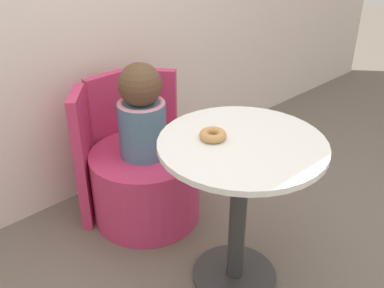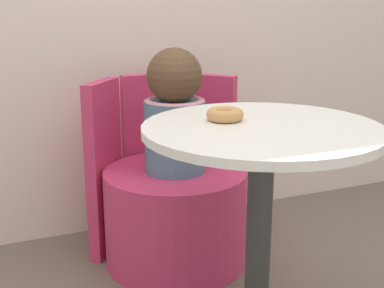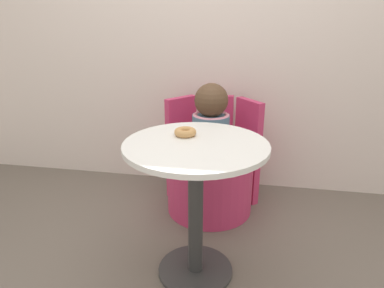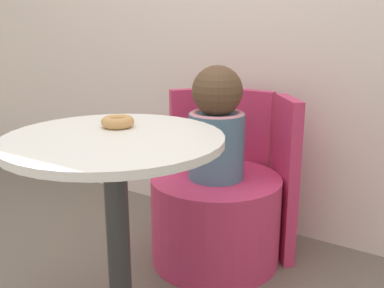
{
  "view_description": "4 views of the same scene",
  "coord_description": "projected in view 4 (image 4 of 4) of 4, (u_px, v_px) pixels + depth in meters",
  "views": [
    {
      "loc": [
        -1.13,
        -0.98,
        1.58
      ],
      "look_at": [
        0.07,
        0.32,
        0.59
      ],
      "focal_mm": 42.0,
      "sensor_mm": 36.0,
      "label": 1
    },
    {
      "loc": [
        -0.68,
        -1.23,
        1.07
      ],
      "look_at": [
        -0.0,
        0.35,
        0.59
      ],
      "focal_mm": 50.0,
      "sensor_mm": 36.0,
      "label": 2
    },
    {
      "loc": [
        0.31,
        -1.44,
        1.26
      ],
      "look_at": [
        0.0,
        0.29,
        0.62
      ],
      "focal_mm": 32.0,
      "sensor_mm": 36.0,
      "label": 3
    },
    {
      "loc": [
        0.98,
        -0.96,
        1.06
      ],
      "look_at": [
        0.12,
        0.38,
        0.62
      ],
      "focal_mm": 42.0,
      "sensor_mm": 36.0,
      "label": 4
    }
  ],
  "objects": [
    {
      "name": "round_table",
      "position": [
        116.0,
        196.0,
        1.41
      ],
      "size": [
        0.68,
        0.68,
        0.72
      ],
      "color": "#333333",
      "rests_on": "ground_plane"
    },
    {
      "name": "tub_chair",
      "position": [
        215.0,
        219.0,
        2.03
      ],
      "size": [
        0.58,
        0.58,
        0.4
      ],
      "color": "#C63360",
      "rests_on": "ground_plane"
    },
    {
      "name": "booth_backrest",
      "position": [
        241.0,
        168.0,
        2.17
      ],
      "size": [
        0.68,
        0.25,
        0.74
      ],
      "color": "#C63360",
      "rests_on": "ground_plane"
    },
    {
      "name": "child_figure",
      "position": [
        217.0,
        125.0,
        1.91
      ],
      "size": [
        0.24,
        0.24,
        0.49
      ],
      "color": "slate",
      "rests_on": "tub_chair"
    },
    {
      "name": "donut",
      "position": [
        118.0,
        122.0,
        1.46
      ],
      "size": [
        0.11,
        0.11,
        0.04
      ],
      "color": "tan",
      "rests_on": "round_table"
    }
  ]
}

